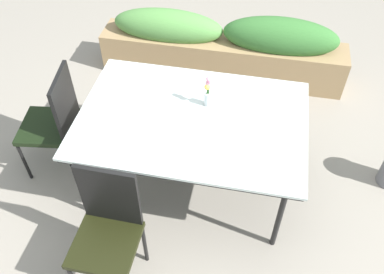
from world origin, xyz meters
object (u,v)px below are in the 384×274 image
Objects in this scene: chair_end_left at (55,119)px; planter_box at (223,47)px; dining_table at (192,122)px; flower_vase at (208,93)px; chair_near_left at (108,227)px.

chair_end_left reaches higher than planter_box.
chair_end_left is 1.95m from planter_box.
dining_table is 0.64× the size of planter_box.
chair_end_left is (-1.14, 0.01, -0.19)m from dining_table.
flower_vase reaches higher than dining_table.
chair_near_left is (-0.38, -0.88, -0.17)m from dining_table.
chair_near_left is 2.48m from planter_box.
chair_end_left is at bearing -127.08° from planter_box.
planter_box is at bearing 88.88° from dining_table.
flower_vase is (1.23, 0.15, 0.36)m from chair_end_left.
chair_end_left is at bearing -173.08° from flower_vase.
dining_table is 1.60m from planter_box.
planter_box is (0.41, 2.43, -0.22)m from chair_near_left.
chair_end_left reaches higher than dining_table.
flower_vase is at bearing -113.34° from chair_near_left.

